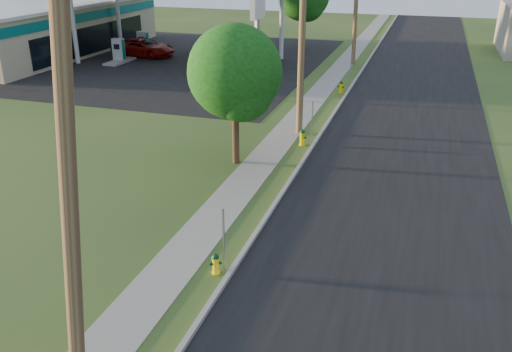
# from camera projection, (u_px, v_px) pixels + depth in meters

# --- Properties ---
(road) EXTENTS (8.00, 120.00, 0.02)m
(road) POSITION_uv_depth(u_px,v_px,m) (391.00, 205.00, 19.60)
(road) COLOR black
(road) RESTS_ON ground
(curb) EXTENTS (0.15, 120.00, 0.15)m
(curb) POSITION_uv_depth(u_px,v_px,m) (284.00, 190.00, 20.69)
(curb) COLOR gray
(curb) RESTS_ON ground
(sidewalk) EXTENTS (1.50, 120.00, 0.03)m
(sidewalk) POSITION_uv_depth(u_px,v_px,m) (241.00, 186.00, 21.20)
(sidewalk) COLOR gray
(sidewalk) RESTS_ON ground
(forecourt) EXTENTS (26.00, 28.00, 0.02)m
(forecourt) POSITION_uv_depth(u_px,v_px,m) (159.00, 60.00, 44.59)
(forecourt) COLOR black
(forecourt) RESTS_ON ground
(utility_pole_near) EXTENTS (1.40, 0.32, 9.48)m
(utility_pole_near) POSITION_uv_depth(u_px,v_px,m) (68.00, 185.00, 9.49)
(utility_pole_near) COLOR brown
(utility_pole_near) RESTS_ON ground
(utility_pole_mid) EXTENTS (1.40, 0.32, 9.80)m
(utility_pole_mid) POSITION_uv_depth(u_px,v_px,m) (302.00, 32.00, 25.21)
(utility_pole_mid) COLOR brown
(utility_pole_mid) RESTS_ON ground
(utility_pole_far) EXTENTS (1.40, 0.32, 9.50)m
(utility_pole_far) POSITION_uv_depth(u_px,v_px,m) (356.00, 1.00, 41.05)
(utility_pole_far) COLOR brown
(utility_pole_far) RESTS_ON ground
(sign_post_near) EXTENTS (0.05, 0.04, 2.00)m
(sign_post_near) POSITION_uv_depth(u_px,v_px,m) (224.00, 240.00, 15.31)
(sign_post_near) COLOR gray
(sign_post_near) RESTS_ON ground
(sign_post_mid) EXTENTS (0.05, 0.04, 2.00)m
(sign_post_mid) POSITION_uv_depth(u_px,v_px,m) (312.00, 121.00, 25.65)
(sign_post_mid) COLOR gray
(sign_post_mid) RESTS_ON ground
(sign_post_far) EXTENTS (0.05, 0.04, 2.00)m
(sign_post_far) POSITION_uv_depth(u_px,v_px,m) (351.00, 70.00, 36.35)
(sign_post_far) COLOR gray
(sign_post_far) RESTS_ON ground
(fuel_pump_nw) EXTENTS (1.20, 3.20, 1.90)m
(fuel_pump_nw) POSITION_uv_depth(u_px,v_px,m) (119.00, 54.00, 43.26)
(fuel_pump_nw) COLOR gray
(fuel_pump_nw) RESTS_ON ground
(fuel_pump_ne) EXTENTS (1.20, 3.20, 1.90)m
(fuel_pump_ne) POSITION_uv_depth(u_px,v_px,m) (224.00, 60.00, 40.75)
(fuel_pump_ne) COLOR gray
(fuel_pump_ne) RESTS_ON ground
(fuel_pump_sw) EXTENTS (1.20, 3.20, 1.90)m
(fuel_pump_sw) POSITION_uv_depth(u_px,v_px,m) (143.00, 45.00, 46.76)
(fuel_pump_sw) COLOR gray
(fuel_pump_sw) RESTS_ON ground
(fuel_pump_se) EXTENTS (1.20, 3.20, 1.90)m
(fuel_pump_se) POSITION_uv_depth(u_px,v_px,m) (242.00, 51.00, 44.26)
(fuel_pump_se) COLOR gray
(fuel_pump_se) RESTS_ON ground
(convenience_store) EXTENTS (10.40, 22.40, 4.25)m
(convenience_store) POSITION_uv_depth(u_px,v_px,m) (43.00, 28.00, 46.82)
(convenience_store) COLOR tan
(convenience_store) RESTS_ON ground
(price_pylon) EXTENTS (0.34, 2.04, 6.85)m
(price_pylon) POSITION_uv_depth(u_px,v_px,m) (258.00, 7.00, 30.93)
(price_pylon) COLOR gray
(price_pylon) RESTS_ON ground
(tree_verge) EXTENTS (3.89, 3.89, 5.90)m
(tree_verge) POSITION_uv_depth(u_px,v_px,m) (236.00, 76.00, 21.93)
(tree_verge) COLOR #372519
(tree_verge) RESTS_ON ground
(hydrant_near) EXTENTS (0.34, 0.31, 0.66)m
(hydrant_near) POSITION_uv_depth(u_px,v_px,m) (216.00, 264.00, 15.43)
(hydrant_near) COLOR yellow
(hydrant_near) RESTS_ON ground
(hydrant_mid) EXTENTS (0.42, 0.37, 0.80)m
(hydrant_mid) POSITION_uv_depth(u_px,v_px,m) (302.00, 137.00, 25.38)
(hydrant_mid) COLOR #ECCE00
(hydrant_mid) RESTS_ON ground
(hydrant_far) EXTENTS (0.41, 0.36, 0.79)m
(hydrant_far) POSITION_uv_depth(u_px,v_px,m) (341.00, 87.00, 34.44)
(hydrant_far) COLOR #EACF00
(hydrant_far) RESTS_ON ground
(car_red) EXTENTS (5.62, 2.99, 1.51)m
(car_red) POSITION_uv_depth(u_px,v_px,m) (143.00, 48.00, 45.65)
(car_red) COLOR #730704
(car_red) RESTS_ON ground
(car_silver) EXTENTS (4.85, 3.30, 1.53)m
(car_silver) POSITION_uv_depth(u_px,v_px,m) (231.00, 56.00, 42.08)
(car_silver) COLOR #9E9FA4
(car_silver) RESTS_ON ground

